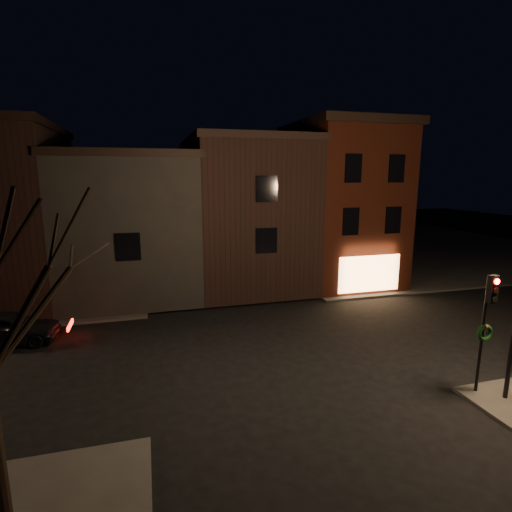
{
  "coord_description": "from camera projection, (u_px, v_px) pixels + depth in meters",
  "views": [
    {
      "loc": [
        -4.78,
        -15.26,
        7.23
      ],
      "look_at": [
        0.5,
        3.94,
        3.2
      ],
      "focal_mm": 28.0,
      "sensor_mm": 36.0,
      "label": 1
    }
  ],
  "objects": [
    {
      "name": "corner_building",
      "position": [
        341.0,
        203.0,
        27.06
      ],
      "size": [
        6.5,
        8.5,
        10.5
      ],
      "color": "#43160B",
      "rests_on": "ground"
    },
    {
      "name": "row_building_b",
      "position": [
        131.0,
        223.0,
        24.66
      ],
      "size": [
        7.8,
        10.3,
        8.4
      ],
      "color": "black",
      "rests_on": "ground"
    },
    {
      "name": "traffic_signal",
      "position": [
        487.0,
        316.0,
        12.79
      ],
      "size": [
        0.58,
        0.38,
        4.05
      ],
      "color": "black",
      "rests_on": "sidewalk_near_right"
    },
    {
      "name": "parked_car_a",
      "position": [
        6.0,
        328.0,
        17.31
      ],
      "size": [
        4.41,
        2.08,
        1.46
      ],
      "primitive_type": "imported",
      "rotation": [
        0.0,
        0.0,
        1.48
      ],
      "color": "black",
      "rests_on": "ground"
    },
    {
      "name": "row_building_a",
      "position": [
        244.0,
        212.0,
        26.45
      ],
      "size": [
        7.3,
        10.3,
        9.4
      ],
      "color": "black",
      "rests_on": "ground"
    },
    {
      "name": "ground",
      "position": [
        269.0,
        347.0,
        17.09
      ],
      "size": [
        120.0,
        120.0,
        0.0
      ],
      "primitive_type": "plane",
      "color": "black",
      "rests_on": "ground"
    },
    {
      "name": "sidewalk_far_right",
      "position": [
        397.0,
        246.0,
        41.18
      ],
      "size": [
        30.0,
        30.0,
        0.12
      ],
      "primitive_type": "cube",
      "color": "#2D2B28",
      "rests_on": "ground"
    }
  ]
}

